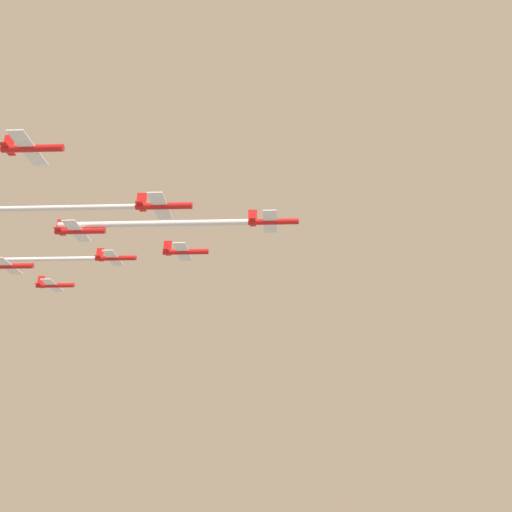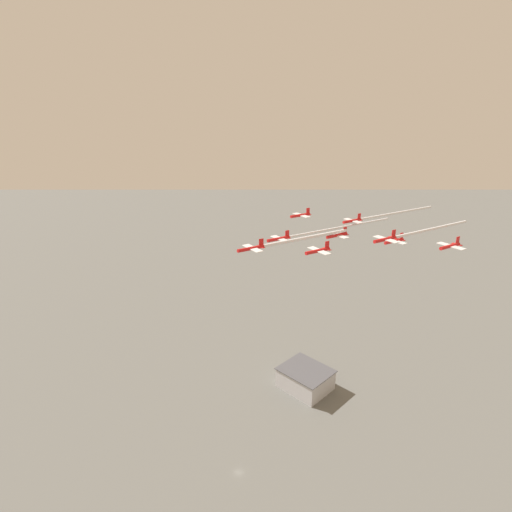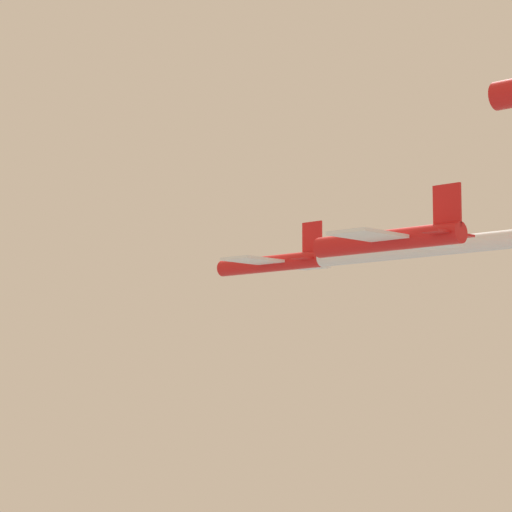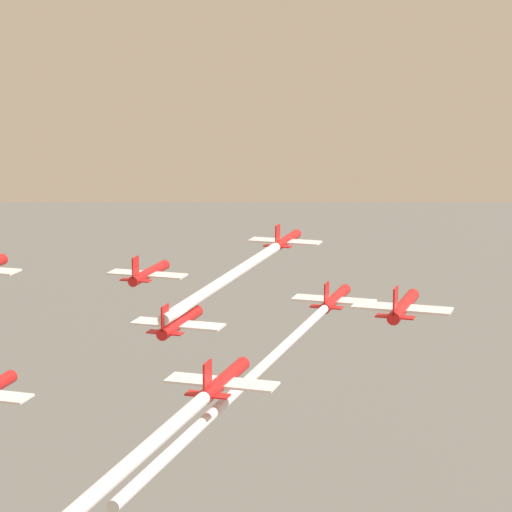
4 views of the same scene
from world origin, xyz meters
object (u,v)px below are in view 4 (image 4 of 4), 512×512
(jet_1, at_px, (148,273))
(jet_4, at_px, (179,323))
(jet_2, at_px, (335,299))
(jet_5, at_px, (403,307))
(jet_8, at_px, (223,381))
(jet_0, at_px, (286,240))

(jet_1, distance_m, jet_4, 18.95)
(jet_2, relative_size, jet_5, 1.00)
(jet_1, distance_m, jet_8, 37.90)
(jet_5, height_order, jet_8, jet_5)
(jet_1, bearing_deg, jet_5, -29.54)
(jet_0, relative_size, jet_2, 1.00)
(jet_2, relative_size, jet_4, 1.00)
(jet_0, distance_m, jet_8, 49.94)
(jet_1, xyz_separation_m, jet_5, (24.35, -22.47, 2.60))
(jet_2, height_order, jet_4, jet_4)
(jet_2, distance_m, jet_5, 19.34)
(jet_5, distance_m, jet_8, 19.08)
(jet_0, height_order, jet_2, jet_0)
(jet_4, xyz_separation_m, jet_5, (18.71, -4.37, 2.86))
(jet_0, distance_m, jet_1, 18.97)
(jet_5, bearing_deg, jet_1, 150.46)
(jet_1, bearing_deg, jet_2, -0.00)
(jet_1, relative_size, jet_2, 1.00)
(jet_0, height_order, jet_1, jet_0)
(jet_4, distance_m, jet_8, 18.96)
(jet_8, bearing_deg, jet_2, 90.00)
(jet_2, bearing_deg, jet_1, 180.00)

